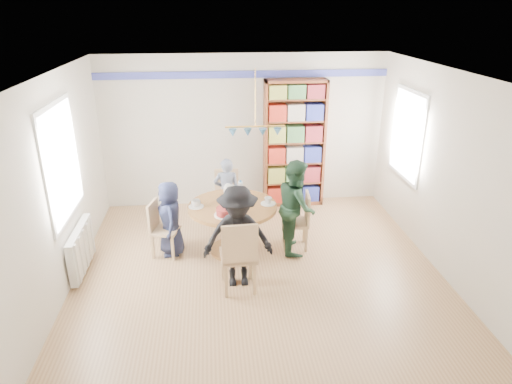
{
  "coord_description": "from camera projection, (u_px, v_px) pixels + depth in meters",
  "views": [
    {
      "loc": [
        -0.59,
        -5.38,
        3.45
      ],
      "look_at": [
        0.0,
        0.4,
        1.05
      ],
      "focal_mm": 32.0,
      "sensor_mm": 36.0,
      "label": 1
    }
  ],
  "objects": [
    {
      "name": "chair_near",
      "position": [
        239.0,
        254.0,
        5.71
      ],
      "size": [
        0.47,
        0.47,
        1.01
      ],
      "color": "tan",
      "rests_on": "ground"
    },
    {
      "name": "dining_table",
      "position": [
        233.0,
        217.0,
        6.68
      ],
      "size": [
        1.3,
        1.3,
        0.75
      ],
      "color": "olive",
      "rests_on": "ground"
    },
    {
      "name": "bookshelf",
      "position": [
        294.0,
        145.0,
        8.13
      ],
      "size": [
        1.08,
        0.32,
        2.27
      ],
      "color": "brown",
      "rests_on": "ground"
    },
    {
      "name": "person_near",
      "position": [
        238.0,
        237.0,
        5.83
      ],
      "size": [
        0.9,
        0.52,
        1.39
      ],
      "primitive_type": "imported",
      "rotation": [
        0.0,
        0.0,
        -0.0
      ],
      "color": "black",
      "rests_on": "ground"
    },
    {
      "name": "chair_left",
      "position": [
        160.0,
        226.0,
        6.63
      ],
      "size": [
        0.45,
        0.45,
        0.84
      ],
      "color": "tan",
      "rests_on": "ground"
    },
    {
      "name": "chair_far",
      "position": [
        227.0,
        194.0,
        7.66
      ],
      "size": [
        0.42,
        0.42,
        0.9
      ],
      "color": "tan",
      "rests_on": "ground"
    },
    {
      "name": "person_far",
      "position": [
        227.0,
        192.0,
        7.49
      ],
      "size": [
        0.44,
        0.3,
        1.17
      ],
      "primitive_type": "imported",
      "rotation": [
        0.0,
        0.0,
        3.1
      ],
      "color": "gray",
      "rests_on": "ground"
    },
    {
      "name": "ground",
      "position": [
        259.0,
        273.0,
        6.32
      ],
      "size": [
        5.0,
        5.0,
        0.0
      ],
      "primitive_type": "plane",
      "color": "tan"
    },
    {
      "name": "radiator",
      "position": [
        81.0,
        249.0,
        6.24
      ],
      "size": [
        0.12,
        1.0,
        0.6
      ],
      "color": "silver",
      "rests_on": "ground"
    },
    {
      "name": "tableware",
      "position": [
        230.0,
        200.0,
        6.6
      ],
      "size": [
        1.26,
        1.26,
        0.33
      ],
      "color": "white",
      "rests_on": "dining_table"
    },
    {
      "name": "chair_right",
      "position": [
        300.0,
        218.0,
        6.82
      ],
      "size": [
        0.42,
        0.42,
        0.87
      ],
      "color": "tan",
      "rests_on": "ground"
    },
    {
      "name": "person_left",
      "position": [
        170.0,
        218.0,
        6.63
      ],
      "size": [
        0.46,
        0.61,
        1.13
      ],
      "primitive_type": "imported",
      "rotation": [
        0.0,
        0.0,
        -1.37
      ],
      "color": "#191E37",
      "rests_on": "ground"
    },
    {
      "name": "room_shell",
      "position": [
        234.0,
        141.0,
        6.47
      ],
      "size": [
        5.0,
        5.0,
        5.0
      ],
      "color": "white",
      "rests_on": "ground"
    },
    {
      "name": "person_right",
      "position": [
        296.0,
        206.0,
        6.68
      ],
      "size": [
        0.56,
        0.71,
        1.41
      ],
      "primitive_type": "imported",
      "rotation": [
        0.0,
        0.0,
        1.53
      ],
      "color": "#1A3522",
      "rests_on": "ground"
    }
  ]
}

